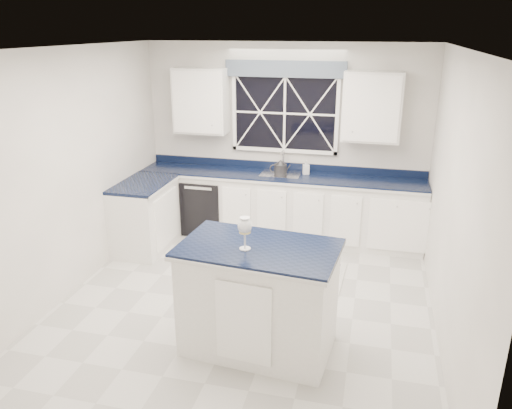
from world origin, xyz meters
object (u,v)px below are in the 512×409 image
(dishwasher, at_px, (207,204))
(wine_glass, at_px, (245,227))
(soap_bottle, at_px, (306,167))
(island, at_px, (259,298))
(kettle, at_px, (280,168))
(faucet, at_px, (283,160))

(dishwasher, height_order, wine_glass, wine_glass)
(dishwasher, xyz_separation_m, wine_glass, (1.32, -2.73, 0.85))
(wine_glass, bearing_deg, soap_bottle, 87.54)
(island, xyz_separation_m, kettle, (-0.33, 2.65, 0.51))
(kettle, xyz_separation_m, soap_bottle, (0.35, 0.10, 0.00))
(faucet, xyz_separation_m, island, (0.33, -2.84, -0.57))
(island, distance_m, kettle, 2.72)
(dishwasher, distance_m, island, 3.00)
(island, bearing_deg, soap_bottle, 94.87)
(dishwasher, xyz_separation_m, island, (1.43, -2.64, 0.12))
(faucet, relative_size, wine_glass, 1.01)
(dishwasher, relative_size, wine_glass, 2.75)
(island, distance_m, wine_glass, 0.74)
(faucet, height_order, island, faucet)
(kettle, bearing_deg, wine_glass, -97.98)
(dishwasher, xyz_separation_m, kettle, (1.10, 0.01, 0.62))
(kettle, bearing_deg, dishwasher, 167.79)
(dishwasher, xyz_separation_m, soap_bottle, (1.44, 0.11, 0.63))
(dishwasher, height_order, faucet, faucet)
(dishwasher, relative_size, kettle, 2.84)
(island, relative_size, kettle, 5.12)
(faucet, xyz_separation_m, wine_glass, (0.22, -2.92, 0.16))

